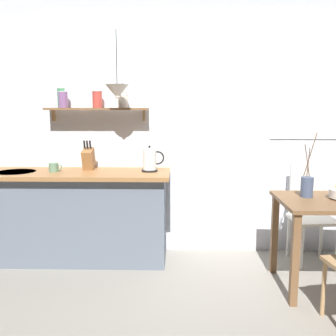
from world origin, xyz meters
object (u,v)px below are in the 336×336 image
at_px(dining_table, 335,216).
at_px(coffee_mug_by_sink, 54,167).
at_px(pendant_lamp, 117,91).
at_px(twig_vase, 307,186).
at_px(dining_chair_far, 310,209).
at_px(electric_kettle, 150,160).
at_px(knife_block, 88,158).

height_order(dining_table, coffee_mug_by_sink, coffee_mug_by_sink).
xyz_separation_m(coffee_mug_by_sink, pendant_lamp, (0.64, -0.05, 0.72)).
xyz_separation_m(dining_table, coffee_mug_by_sink, (-2.50, 0.53, 0.31)).
bearing_deg(twig_vase, dining_chair_far, 66.41).
height_order(dining_table, dining_chair_far, dining_chair_far).
distance_m(dining_table, electric_kettle, 1.72).
distance_m(dining_table, twig_vase, 0.32).
relative_size(coffee_mug_by_sink, pendant_lamp, 0.21).
bearing_deg(electric_kettle, dining_table, -20.01).
bearing_deg(twig_vase, dining_table, -24.89).
bearing_deg(coffee_mug_by_sink, knife_block, 22.14).
height_order(dining_table, knife_block, knife_block).
height_order(dining_chair_far, knife_block, knife_block).
distance_m(dining_chair_far, electric_kettle, 1.67).
xyz_separation_m(dining_chair_far, knife_block, (-2.21, 0.04, 0.50)).
bearing_deg(electric_kettle, coffee_mug_by_sink, -177.08).
bearing_deg(pendant_lamp, electric_kettle, 18.19).
xyz_separation_m(knife_block, pendant_lamp, (0.33, -0.17, 0.65)).
height_order(knife_block, coffee_mug_by_sink, knife_block).
xyz_separation_m(dining_table, twig_vase, (-0.21, 0.10, 0.23)).
height_order(twig_vase, electric_kettle, twig_vase).
distance_m(twig_vase, knife_block, 2.07).
xyz_separation_m(dining_chair_far, pendant_lamp, (-1.88, -0.14, 1.14)).
distance_m(dining_chair_far, twig_vase, 0.66).
xyz_separation_m(dining_table, knife_block, (-2.20, 0.65, 0.39)).
bearing_deg(coffee_mug_by_sink, dining_chair_far, 2.03).
xyz_separation_m(twig_vase, knife_block, (-1.99, 0.55, 0.16)).
bearing_deg(coffee_mug_by_sink, dining_table, -11.85).
distance_m(knife_block, pendant_lamp, 0.75).
bearing_deg(twig_vase, coffee_mug_by_sink, 169.43).
relative_size(twig_vase, knife_block, 1.83).
relative_size(twig_vase, coffee_mug_by_sink, 4.19).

